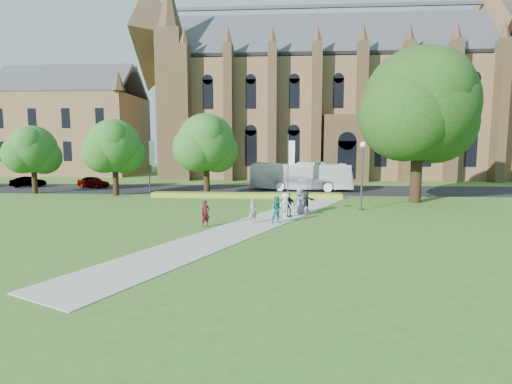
# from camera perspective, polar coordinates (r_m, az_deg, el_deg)

# --- Properties ---
(ground) EXTENTS (160.00, 160.00, 0.00)m
(ground) POSITION_cam_1_polar(r_m,az_deg,el_deg) (24.82, 0.39, -4.86)
(ground) COLOR #3D5E1C
(ground) RESTS_ON ground
(road) EXTENTS (160.00, 10.00, 0.02)m
(road) POSITION_cam_1_polar(r_m,az_deg,el_deg) (44.57, 1.90, 0.34)
(road) COLOR black
(road) RESTS_ON ground
(footpath) EXTENTS (15.58, 28.54, 0.04)m
(footpath) POSITION_cam_1_polar(r_m,az_deg,el_deg) (25.79, 0.53, -4.37)
(footpath) COLOR #B2B2A8
(footpath) RESTS_ON ground
(flower_hedge) EXTENTS (18.00, 1.40, 0.45)m
(flower_hedge) POSITION_cam_1_polar(r_m,az_deg,el_deg) (37.93, -1.45, -0.47)
(flower_hedge) COLOR gold
(flower_hedge) RESTS_ON ground
(cathedral) EXTENTS (52.60, 18.25, 28.00)m
(cathedral) POSITION_cam_1_polar(r_m,az_deg,el_deg) (65.06, 11.64, 13.68)
(cathedral) COLOR brown
(cathedral) RESTS_ON ground
(building_west) EXTENTS (22.00, 14.00, 18.30)m
(building_west) POSITION_cam_1_polar(r_m,az_deg,el_deg) (75.26, -24.68, 9.37)
(building_west) COLOR brown
(building_west) RESTS_ON ground
(streetlamp) EXTENTS (0.44, 0.44, 5.24)m
(streetlamp) POSITION_cam_1_polar(r_m,az_deg,el_deg) (31.41, 14.93, 3.43)
(streetlamp) COLOR #38383D
(streetlamp) RESTS_ON ground
(large_tree) EXTENTS (9.60, 9.60, 13.20)m
(large_tree) POSITION_cam_1_polar(r_m,az_deg,el_deg) (37.27, 22.30, 11.45)
(large_tree) COLOR #332114
(large_tree) RESTS_ON ground
(street_tree_0) EXTENTS (5.20, 5.20, 7.50)m
(street_tree_0) POSITION_cam_1_polar(r_m,az_deg,el_deg) (41.64, -19.59, 6.21)
(street_tree_0) COLOR #332114
(street_tree_0) RESTS_ON ground
(street_tree_1) EXTENTS (5.60, 5.60, 8.05)m
(street_tree_1) POSITION_cam_1_polar(r_m,az_deg,el_deg) (39.47, -7.14, 7.04)
(street_tree_1) COLOR #332114
(street_tree_1) RESTS_ON ground
(street_tree_2) EXTENTS (4.80, 4.80, 6.95)m
(street_tree_2) POSITION_cam_1_polar(r_m,az_deg,el_deg) (46.78, -29.30, 5.33)
(street_tree_2) COLOR #332114
(street_tree_2) RESTS_ON ground
(banner_pole_0) EXTENTS (0.70, 0.10, 6.00)m
(banner_pole_0) POSITION_cam_1_polar(r_m,az_deg,el_deg) (39.51, 4.77, 4.41)
(banner_pole_0) COLOR #38383D
(banner_pole_0) RESTS_ON ground
(banner_pole_1) EXTENTS (0.70, 0.10, 6.00)m
(banner_pole_1) POSITION_cam_1_polar(r_m,az_deg,el_deg) (41.68, -14.91, 4.33)
(banner_pole_1) COLOR #38383D
(banner_pole_1) RESTS_ON ground
(tour_coach) EXTENTS (11.44, 4.04, 3.12)m
(tour_coach) POSITION_cam_1_polar(r_m,az_deg,el_deg) (44.01, 6.45, 2.27)
(tour_coach) COLOR silver
(tour_coach) RESTS_ON road
(car_0) EXTENTS (4.19, 2.78, 1.33)m
(car_0) POSITION_cam_1_polar(r_m,az_deg,el_deg) (50.37, -22.22, 1.35)
(car_0) COLOR gray
(car_0) RESTS_ON road
(car_1) EXTENTS (3.91, 2.38, 1.22)m
(car_1) POSITION_cam_1_polar(r_m,az_deg,el_deg) (54.36, -29.78, 1.26)
(car_1) COLOR gray
(car_1) RESTS_ON road
(pedestrian_0) EXTENTS (0.70, 0.69, 1.63)m
(pedestrian_0) POSITION_cam_1_polar(r_m,az_deg,el_deg) (24.48, -7.25, -3.04)
(pedestrian_0) COLOR #51121A
(pedestrian_0) RESTS_ON footpath
(pedestrian_1) EXTENTS (0.94, 0.79, 1.71)m
(pedestrian_1) POSITION_cam_1_polar(r_m,az_deg,el_deg) (25.37, 3.07, -2.55)
(pedestrian_1) COLOR #16716F
(pedestrian_1) RESTS_ON footpath
(pedestrian_2) EXTENTS (1.27, 1.12, 1.71)m
(pedestrian_2) POSITION_cam_1_polar(r_m,az_deg,el_deg) (27.15, 4.26, -1.95)
(pedestrian_2) COLOR white
(pedestrian_2) RESTS_ON footpath
(pedestrian_3) EXTENTS (1.02, 0.68, 1.60)m
(pedestrian_3) POSITION_cam_1_polar(r_m,az_deg,el_deg) (27.78, 4.68, -1.87)
(pedestrian_3) COLOR black
(pedestrian_3) RESTS_ON footpath
(pedestrian_4) EXTENTS (1.01, 0.81, 1.81)m
(pedestrian_4) POSITION_cam_1_polar(r_m,az_deg,el_deg) (28.93, 6.27, -1.33)
(pedestrian_4) COLOR slate
(pedestrian_4) RESTS_ON footpath
(pedestrian_5) EXTENTS (1.49, 1.13, 1.57)m
(pedestrian_5) POSITION_cam_1_polar(r_m,az_deg,el_deg) (29.98, 7.14, -1.29)
(pedestrian_5) COLOR #222429
(pedestrian_5) RESTS_ON footpath
(pedestrian_6) EXTENTS (0.67, 0.59, 1.54)m
(pedestrian_6) POSITION_cam_1_polar(r_m,az_deg,el_deg) (25.35, -0.44, -2.75)
(pedestrian_6) COLOR gray
(pedestrian_6) RESTS_ON footpath
(parasol) EXTENTS (0.83, 0.83, 0.65)m
(parasol) POSITION_cam_1_polar(r_m,az_deg,el_deg) (28.90, 6.65, 1.11)
(parasol) COLOR #CA8E98
(parasol) RESTS_ON pedestrian_4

